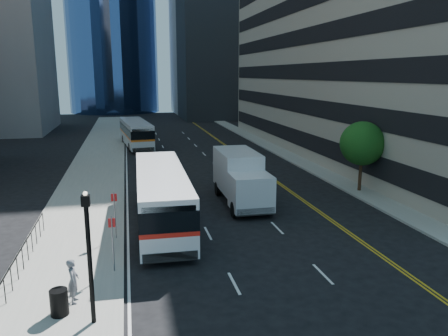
% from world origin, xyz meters
% --- Properties ---
extents(ground, '(160.00, 160.00, 0.00)m').
position_xyz_m(ground, '(0.00, 0.00, 0.00)').
color(ground, black).
rests_on(ground, ground).
extents(sidewalk_west, '(5.00, 90.00, 0.15)m').
position_xyz_m(sidewalk_west, '(-10.50, 25.00, 0.07)').
color(sidewalk_west, gray).
rests_on(sidewalk_west, ground).
extents(sidewalk_east, '(2.00, 90.00, 0.15)m').
position_xyz_m(sidewalk_east, '(9.00, 25.00, 0.07)').
color(sidewalk_east, gray).
rests_on(sidewalk_east, ground).
extents(parking_garage, '(30.00, 50.00, 25.00)m').
position_xyz_m(parking_garage, '(25.00, 23.00, 12.50)').
color(parking_garage, '#9E9384').
rests_on(parking_garage, ground).
extents(street_tree, '(3.20, 3.20, 5.10)m').
position_xyz_m(street_tree, '(9.00, 8.00, 3.64)').
color(street_tree, '#332114').
rests_on(street_tree, sidewalk_east).
extents(lamp_post, '(0.28, 0.28, 4.56)m').
position_xyz_m(lamp_post, '(-9.00, -6.00, 2.72)').
color(lamp_post, black).
rests_on(lamp_post, sidewalk_west).
extents(bus_front, '(2.93, 12.42, 3.19)m').
position_xyz_m(bus_front, '(-5.83, 4.12, 1.74)').
color(bus_front, silver).
rests_on(bus_front, ground).
extents(bus_rear, '(3.84, 12.05, 3.05)m').
position_xyz_m(bus_rear, '(-6.60, 32.91, 1.67)').
color(bus_rear, silver).
rests_on(bus_rear, ground).
extents(box_truck, '(2.55, 7.19, 3.43)m').
position_xyz_m(box_truck, '(-0.32, 7.10, 1.81)').
color(box_truck, silver).
rests_on(box_truck, ground).
extents(trash_can, '(0.84, 0.84, 0.96)m').
position_xyz_m(trash_can, '(-10.21, -5.24, 0.63)').
color(trash_can, black).
rests_on(trash_can, sidewalk_west).
extents(pedestrian, '(0.42, 0.63, 1.71)m').
position_xyz_m(pedestrian, '(-9.80, -4.42, 1.01)').
color(pedestrian, slate).
rests_on(pedestrian, sidewalk_west).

